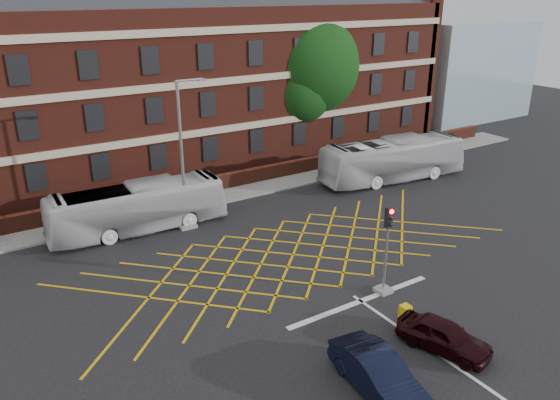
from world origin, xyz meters
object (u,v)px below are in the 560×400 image
car_navy (378,374)px  car_maroon (444,336)px  bus_right (393,160)px  traffic_light_near (386,258)px  street_lamp (185,180)px  utility_cabinet (405,315)px  deciduous_tree (307,72)px  bus_left (138,208)px

car_navy → car_maroon: bearing=12.0°
bus_right → car_maroon: size_ratio=3.03×
car_navy → traffic_light_near: bearing=51.6°
street_lamp → utility_cabinet: street_lamp is taller
utility_cabinet → deciduous_tree: bearing=63.5°
deciduous_tree → utility_cabinet: (-12.08, -24.21, -6.16)m
car_maroon → bus_left: bearing=93.1°
car_navy → traffic_light_near: (4.80, 4.88, 1.05)m
deciduous_tree → traffic_light_near: size_ratio=2.69×
traffic_light_near → utility_cabinet: traffic_light_near is taller
bus_right → bus_left: bearing=93.4°
utility_cabinet → car_maroon: bearing=-87.8°
bus_left → traffic_light_near: (7.21, -12.92, 0.34)m
bus_right → utility_cabinet: bus_right is taller
car_navy → car_maroon: 3.80m
car_maroon → utility_cabinet: (-0.08, 2.02, -0.16)m
bus_right → deciduous_tree: 11.41m
car_maroon → bus_right: bearing=35.6°
car_navy → street_lamp: street_lamp is taller
deciduous_tree → street_lamp: deciduous_tree is taller
car_maroon → traffic_light_near: bearing=60.7°
deciduous_tree → utility_cabinet: bearing=-116.5°
traffic_light_near → utility_cabinet: size_ratio=4.52×
car_maroon → traffic_light_near: size_ratio=0.87×
bus_right → traffic_light_near: (-11.47, -11.54, 0.20)m
car_maroon → utility_cabinet: car_maroon is taller
car_maroon → deciduous_tree: (12.00, 26.24, 6.00)m
car_navy → deciduous_tree: (15.78, 26.63, 5.92)m
street_lamp → car_navy: bearing=-90.5°
traffic_light_near → street_lamp: street_lamp is taller
bus_right → street_lamp: (-16.11, 0.33, 1.39)m
bus_right → deciduous_tree: deciduous_tree is taller
bus_right → traffic_light_near: traffic_light_near is taller
bus_left → utility_cabinet: bus_left is taller
bus_left → street_lamp: bearing=-109.6°
traffic_light_near → street_lamp: bearing=111.4°
bus_left → car_maroon: bus_left is taller
car_maroon → utility_cabinet: 2.03m
bus_left → traffic_light_near: size_ratio=2.39×
bus_right → deciduous_tree: size_ratio=0.97×
bus_right → deciduous_tree: (-0.49, 10.21, 5.07)m
bus_left → car_navy: size_ratio=2.35×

